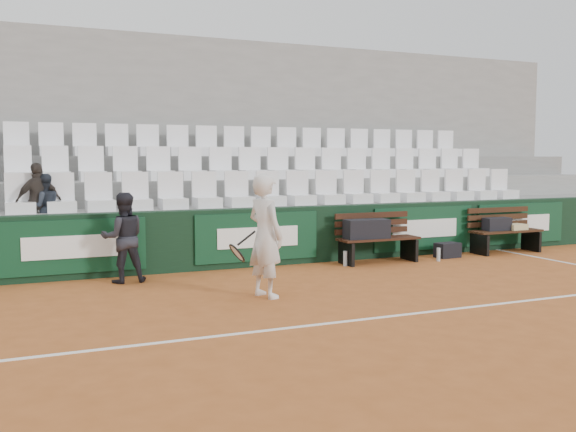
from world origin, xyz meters
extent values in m
plane|color=#AA5826|center=(0.00, 0.00, 0.00)|extent=(80.00, 80.00, 0.00)
cube|color=white|center=(0.00, 0.00, 0.00)|extent=(18.00, 0.06, 0.01)
cube|color=black|center=(0.00, 4.00, 0.50)|extent=(18.00, 0.30, 1.00)
cube|color=#0C381E|center=(-3.20, 3.83, 0.52)|extent=(2.20, 0.04, 0.82)
cube|color=#0C381E|center=(-0.20, 3.83, 0.52)|extent=(2.20, 0.04, 0.82)
cube|color=#0C381E|center=(3.20, 3.83, 0.52)|extent=(2.20, 0.04, 0.82)
cube|color=#0C381E|center=(5.60, 3.83, 0.52)|extent=(2.20, 0.04, 0.82)
cube|color=gray|center=(0.00, 4.62, 0.50)|extent=(18.00, 0.95, 1.00)
cube|color=gray|center=(0.00, 5.58, 0.72)|extent=(18.00, 0.95, 1.45)
cube|color=gray|center=(0.00, 6.53, 0.95)|extent=(18.00, 0.95, 1.90)
cube|color=gray|center=(0.00, 7.15, 2.20)|extent=(18.00, 0.30, 4.40)
cube|color=white|center=(0.00, 4.45, 1.31)|extent=(11.90, 0.44, 0.63)
cube|color=white|center=(0.00, 5.40, 1.77)|extent=(11.90, 0.44, 0.63)
cube|color=white|center=(0.00, 6.35, 2.21)|extent=(11.90, 0.44, 0.63)
cube|color=#371B10|center=(1.95, 3.44, 0.23)|extent=(1.50, 0.56, 0.45)
cube|color=#361E10|center=(4.89, 3.47, 0.23)|extent=(1.50, 0.56, 0.45)
cube|color=black|center=(1.70, 3.42, 0.62)|extent=(0.81, 0.39, 0.34)
cube|color=black|center=(4.67, 3.49, 0.57)|extent=(0.55, 0.27, 0.25)
cube|color=#C5B87F|center=(5.11, 3.45, 0.51)|extent=(0.42, 0.31, 0.11)
cube|color=black|center=(3.45, 3.43, 0.14)|extent=(0.47, 0.31, 0.28)
cylinder|color=#B2C1CA|center=(1.23, 3.35, 0.13)|extent=(0.07, 0.07, 0.26)
cylinder|color=#AFBFC7|center=(3.03, 3.14, 0.12)|extent=(0.07, 0.07, 0.24)
imported|color=silver|center=(-0.94, 1.59, 0.83)|extent=(0.57, 0.70, 1.65)
torus|color=black|center=(-1.34, 1.59, 0.62)|extent=(0.19, 0.30, 0.26)
cylinder|color=black|center=(-1.21, 1.59, 0.81)|extent=(0.26, 0.03, 0.20)
imported|color=black|center=(-2.51, 3.38, 0.68)|extent=(0.67, 0.53, 1.35)
imported|color=#302A26|center=(-3.63, 4.50, 1.62)|extent=(0.78, 0.52, 1.24)
imported|color=#202630|center=(-3.55, 4.50, 1.53)|extent=(0.60, 0.51, 1.06)
camera|label=1|loc=(-4.03, -6.31, 1.86)|focal=40.00mm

